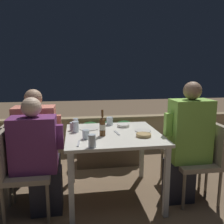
{
  "coord_description": "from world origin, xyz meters",
  "views": [
    {
      "loc": [
        -0.4,
        -2.45,
        1.46
      ],
      "look_at": [
        0.0,
        0.07,
        0.97
      ],
      "focal_mm": 38.0,
      "sensor_mm": 36.0,
      "label": 1
    }
  ],
  "objects_px": {
    "person_coral_top": "(39,144)",
    "chair_right_far": "(192,144)",
    "chair_right_near": "(203,153)",
    "potted_plant": "(22,140)",
    "chair_left_near": "(17,165)",
    "person_green_blouse": "(187,142)",
    "chair_left_far": "(21,152)",
    "person_purple_stripe": "(38,157)",
    "beer_bottle": "(102,126)"
  },
  "relations": [
    {
      "from": "potted_plant",
      "to": "chair_right_near",
      "type": "bearing_deg",
      "value": -22.31
    },
    {
      "from": "person_purple_stripe",
      "to": "person_green_blouse",
      "type": "xyz_separation_m",
      "value": [
        1.55,
        0.0,
        0.07
      ]
    },
    {
      "from": "person_coral_top",
      "to": "potted_plant",
      "type": "xyz_separation_m",
      "value": [
        -0.3,
        0.51,
        -0.1
      ]
    },
    {
      "from": "person_purple_stripe",
      "to": "potted_plant",
      "type": "distance_m",
      "value": 0.92
    },
    {
      "from": "beer_bottle",
      "to": "person_purple_stripe",
      "type": "bearing_deg",
      "value": -173.23
    },
    {
      "from": "chair_right_near",
      "to": "potted_plant",
      "type": "relative_size",
      "value": 1.04
    },
    {
      "from": "chair_left_far",
      "to": "potted_plant",
      "type": "relative_size",
      "value": 1.04
    },
    {
      "from": "beer_bottle",
      "to": "potted_plant",
      "type": "xyz_separation_m",
      "value": [
        -0.98,
        0.78,
        -0.34
      ]
    },
    {
      "from": "person_purple_stripe",
      "to": "potted_plant",
      "type": "xyz_separation_m",
      "value": [
        -0.33,
        0.86,
        -0.07
      ]
    },
    {
      "from": "person_coral_top",
      "to": "potted_plant",
      "type": "bearing_deg",
      "value": 120.08
    },
    {
      "from": "person_purple_stripe",
      "to": "person_green_blouse",
      "type": "height_order",
      "value": "person_green_blouse"
    },
    {
      "from": "person_purple_stripe",
      "to": "chair_left_far",
      "type": "xyz_separation_m",
      "value": [
        -0.24,
        0.35,
        -0.07
      ]
    },
    {
      "from": "chair_right_far",
      "to": "potted_plant",
      "type": "bearing_deg",
      "value": 165.56
    },
    {
      "from": "potted_plant",
      "to": "chair_right_far",
      "type": "bearing_deg",
      "value": -14.44
    },
    {
      "from": "beer_bottle",
      "to": "potted_plant",
      "type": "distance_m",
      "value": 1.3
    },
    {
      "from": "chair_left_near",
      "to": "person_green_blouse",
      "type": "xyz_separation_m",
      "value": [
        1.76,
        0.0,
        0.14
      ]
    },
    {
      "from": "person_coral_top",
      "to": "chair_right_far",
      "type": "relative_size",
      "value": 1.41
    },
    {
      "from": "person_coral_top",
      "to": "potted_plant",
      "type": "relative_size",
      "value": 1.47
    },
    {
      "from": "chair_left_far",
      "to": "chair_left_near",
      "type": "bearing_deg",
      "value": -84.04
    },
    {
      "from": "person_green_blouse",
      "to": "potted_plant",
      "type": "relative_size",
      "value": 1.57
    },
    {
      "from": "person_purple_stripe",
      "to": "beer_bottle",
      "type": "distance_m",
      "value": 0.71
    },
    {
      "from": "chair_left_near",
      "to": "chair_left_far",
      "type": "bearing_deg",
      "value": 95.96
    },
    {
      "from": "chair_right_near",
      "to": "chair_right_far",
      "type": "bearing_deg",
      "value": 84.05
    },
    {
      "from": "chair_right_near",
      "to": "person_purple_stripe",
      "type": "bearing_deg",
      "value": -179.99
    },
    {
      "from": "chair_right_near",
      "to": "potted_plant",
      "type": "bearing_deg",
      "value": 157.69
    },
    {
      "from": "person_coral_top",
      "to": "chair_right_far",
      "type": "height_order",
      "value": "person_coral_top"
    },
    {
      "from": "person_purple_stripe",
      "to": "beer_bottle",
      "type": "xyz_separation_m",
      "value": [
        0.65,
        0.08,
        0.27
      ]
    },
    {
      "from": "person_purple_stripe",
      "to": "person_coral_top",
      "type": "xyz_separation_m",
      "value": [
        -0.04,
        0.35,
        0.02
      ]
    },
    {
      "from": "chair_right_far",
      "to": "person_green_blouse",
      "type": "bearing_deg",
      "value": -126.79
    },
    {
      "from": "person_purple_stripe",
      "to": "person_green_blouse",
      "type": "distance_m",
      "value": 1.55
    },
    {
      "from": "person_coral_top",
      "to": "beer_bottle",
      "type": "bearing_deg",
      "value": -21.41
    },
    {
      "from": "chair_left_near",
      "to": "person_purple_stripe",
      "type": "xyz_separation_m",
      "value": [
        0.2,
        0.0,
        0.07
      ]
    },
    {
      "from": "person_green_blouse",
      "to": "chair_right_far",
      "type": "bearing_deg",
      "value": 53.21
    },
    {
      "from": "person_green_blouse",
      "to": "chair_right_far",
      "type": "height_order",
      "value": "person_green_blouse"
    },
    {
      "from": "chair_right_near",
      "to": "potted_plant",
      "type": "height_order",
      "value": "chair_right_near"
    },
    {
      "from": "person_coral_top",
      "to": "chair_right_near",
      "type": "height_order",
      "value": "person_coral_top"
    },
    {
      "from": "person_green_blouse",
      "to": "chair_right_far",
      "type": "xyz_separation_m",
      "value": [
        0.23,
        0.31,
        -0.14
      ]
    },
    {
      "from": "chair_left_far",
      "to": "chair_right_near",
      "type": "height_order",
      "value": "same"
    },
    {
      "from": "person_green_blouse",
      "to": "beer_bottle",
      "type": "height_order",
      "value": "person_green_blouse"
    },
    {
      "from": "person_green_blouse",
      "to": "potted_plant",
      "type": "height_order",
      "value": "person_green_blouse"
    },
    {
      "from": "person_coral_top",
      "to": "potted_plant",
      "type": "distance_m",
      "value": 0.6
    },
    {
      "from": "chair_left_near",
      "to": "person_green_blouse",
      "type": "relative_size",
      "value": 0.66
    },
    {
      "from": "chair_left_far",
      "to": "beer_bottle",
      "type": "relative_size",
      "value": 3.17
    },
    {
      "from": "person_coral_top",
      "to": "chair_left_far",
      "type": "bearing_deg",
      "value": 180.0
    },
    {
      "from": "potted_plant",
      "to": "chair_left_far",
      "type": "bearing_deg",
      "value": -79.68
    },
    {
      "from": "chair_left_far",
      "to": "person_coral_top",
      "type": "bearing_deg",
      "value": -0.0
    },
    {
      "from": "person_green_blouse",
      "to": "chair_left_far",
      "type": "bearing_deg",
      "value": 169.09
    },
    {
      "from": "chair_left_near",
      "to": "person_purple_stripe",
      "type": "relative_size",
      "value": 0.73
    },
    {
      "from": "person_green_blouse",
      "to": "potted_plant",
      "type": "distance_m",
      "value": 2.07
    },
    {
      "from": "person_green_blouse",
      "to": "chair_left_near",
      "type": "bearing_deg",
      "value": -179.99
    }
  ]
}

